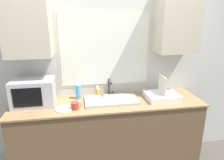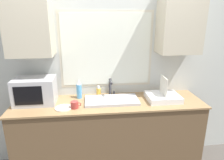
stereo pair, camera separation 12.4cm
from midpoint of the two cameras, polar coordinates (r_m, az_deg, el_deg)
countertop at (r=2.62m, az=-2.32°, el=-15.62°), size 2.26×0.59×0.93m
wall_back at (r=2.51m, az=-3.39°, el=6.43°), size 6.00×0.38×2.60m
sink_basin at (r=2.40m, az=-1.62°, el=-5.82°), size 0.63×0.32×0.03m
faucet at (r=2.51m, az=-2.08°, el=-1.77°), size 0.08×0.17×0.23m
microwave at (r=2.45m, az=-22.84°, el=-3.27°), size 0.46×0.32×0.30m
dish_rack at (r=2.53m, az=12.63°, el=-4.32°), size 0.39×0.33×0.29m
spray_bottle at (r=2.49m, az=-11.08°, el=-2.79°), size 0.06×0.06×0.24m
soap_bottle at (r=2.55m, az=-5.52°, el=-3.46°), size 0.06×0.06×0.14m
mug_near_sink at (r=2.25m, az=-12.05°, el=-7.22°), size 0.11×0.08×0.08m
small_plate at (r=2.28m, az=-15.16°, el=-8.05°), size 0.19×0.19×0.01m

